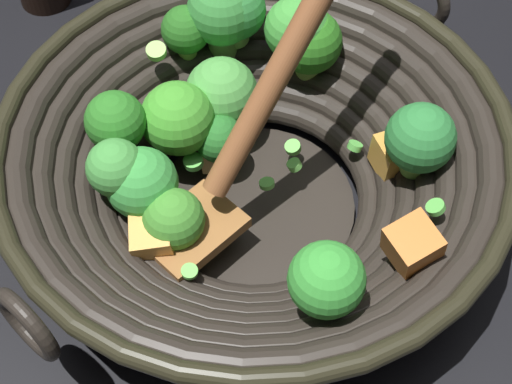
% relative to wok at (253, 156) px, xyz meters
% --- Properties ---
extents(ground_plane, '(4.00, 4.00, 0.00)m').
position_rel_wok_xyz_m(ground_plane, '(-0.00, -0.00, -0.06)').
color(ground_plane, black).
extents(wok, '(0.37, 0.37, 0.24)m').
position_rel_wok_xyz_m(wok, '(0.00, 0.00, 0.00)').
color(wok, black).
rests_on(wok, ground).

